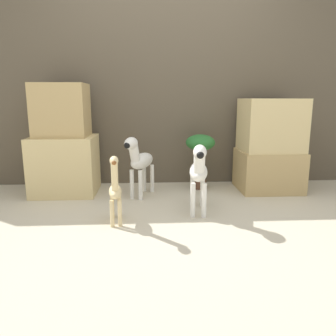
% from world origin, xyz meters
% --- Properties ---
extents(ground_plane, '(14.00, 14.00, 0.00)m').
position_xyz_m(ground_plane, '(0.00, 0.00, 0.00)').
color(ground_plane, beige).
extents(wall_back, '(6.40, 0.08, 2.20)m').
position_xyz_m(wall_back, '(0.00, 1.37, 1.10)').
color(wall_back, brown).
rests_on(wall_back, ground_plane).
extents(rock_pillar_left, '(0.66, 0.56, 1.15)m').
position_xyz_m(rock_pillar_left, '(-1.11, 0.96, 0.52)').
color(rock_pillar_left, '#DBC184').
rests_on(rock_pillar_left, ground_plane).
extents(rock_pillar_right, '(0.66, 0.56, 1.00)m').
position_xyz_m(rock_pillar_right, '(1.11, 0.96, 0.49)').
color(rock_pillar_right, tan).
rests_on(rock_pillar_right, ground_plane).
extents(zebra_right, '(0.20, 0.57, 0.64)m').
position_xyz_m(zebra_right, '(0.22, 0.22, 0.39)').
color(zebra_right, white).
rests_on(zebra_right, ground_plane).
extents(zebra_left, '(0.34, 0.56, 0.64)m').
position_xyz_m(zebra_left, '(-0.31, 0.76, 0.39)').
color(zebra_left, white).
rests_on(zebra_left, ground_plane).
extents(giraffe_figurine, '(0.13, 0.43, 0.59)m').
position_xyz_m(giraffe_figurine, '(-0.48, 0.02, 0.29)').
color(giraffe_figurine, beige).
rests_on(giraffe_figurine, ground_plane).
extents(potted_palm_front, '(0.32, 0.32, 0.61)m').
position_xyz_m(potted_palm_front, '(0.36, 1.04, 0.47)').
color(potted_palm_front, '#513323').
rests_on(potted_palm_front, ground_plane).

